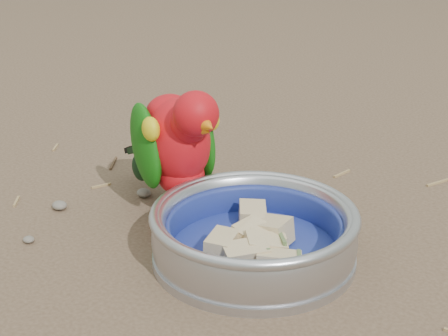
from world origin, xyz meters
The scene contains 6 objects.
ground centered at (0.00, 0.00, 0.00)m, with size 60.00×60.00×0.00m, color brown.
food_bowl centered at (0.02, 0.03, 0.01)m, with size 0.22×0.22×0.02m, color #B2B2BA.
bowl_wall centered at (0.02, 0.03, 0.04)m, with size 0.22×0.22×0.04m, color #B2B2BA, non-canonical shape.
fruit_wedges centered at (0.02, 0.03, 0.03)m, with size 0.13×0.13×0.03m, color tan, non-canonical shape.
lory_parrot centered at (-0.12, 0.08, 0.08)m, with size 0.10×0.21×0.17m, color red, non-canonical shape.
ground_debris centered at (-0.02, 0.03, 0.00)m, with size 0.90×0.80×0.01m, color #9C7E4E, non-canonical shape.
Camera 1 is at (0.38, -0.53, 0.38)m, focal length 55.00 mm.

